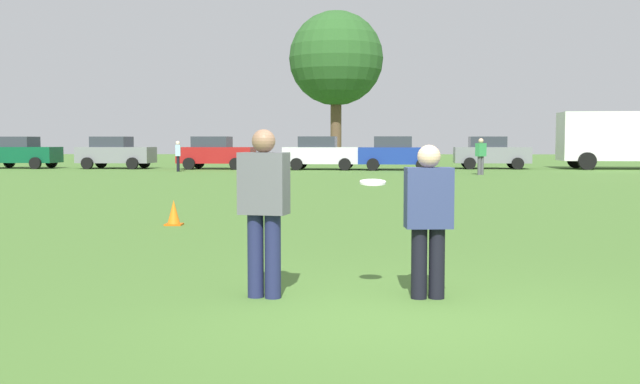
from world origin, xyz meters
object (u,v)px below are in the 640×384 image
Objects in this scene: player_thrower at (264,203)px; parked_car_near_left at (21,152)px; parked_car_far_right at (491,152)px; bystander_far_jogger at (481,154)px; parked_car_mid_right at (321,153)px; parked_car_near_right at (397,153)px; box_truck at (634,138)px; frisbee at (373,182)px; player_defender at (428,213)px; traffic_cone at (174,213)px; parked_car_mid_left at (115,152)px; parked_car_center at (215,153)px; bystander_field_marshal at (178,154)px.

player_thrower is 0.40× the size of parked_car_near_left.
bystander_far_jogger is at bearing -104.19° from parked_car_far_right.
player_thrower is at bearing -89.33° from parked_car_mid_right.
parked_car_near_right is 1.00× the size of parked_car_far_right.
parked_car_mid_right is 9.70m from bystander_far_jogger.
box_truck reaches higher than parked_car_near_right.
frisbee is 33.89m from parked_car_mid_right.
player_defender is 7.76m from traffic_cone.
frisbee is 37.50m from parked_car_mid_left.
parked_car_near_left reaches higher than traffic_cone.
box_truck is at bearing 7.27° from parked_car_near_right.
parked_car_far_right is at bearing 77.24° from frisbee.
parked_car_center is at bearing -178.66° from box_truck.
parked_car_mid_right is at bearing 20.49° from bystander_field_marshal.
parked_car_center is at bearing -176.61° from parked_car_far_right.
frisbee is 40.10m from parked_car_near_left.
player_thrower is 39.16m from box_truck.
parked_car_center is 0.50× the size of box_truck.
player_defender is at bearing -101.86° from parked_car_far_right.
parked_car_far_right is at bearing 78.14° from player_defender.
parked_car_near_right reaches higher than player_defender.
parked_car_mid_left is at bearing -3.29° from parked_car_near_left.
parked_car_far_right reaches higher than player_thrower.
parked_car_far_right is 17.41m from bystander_field_marshal.
parked_car_near_right is at bearing -159.20° from parked_car_far_right.
player_thrower is at bearing -179.65° from player_defender.
player_thrower reaches higher than traffic_cone.
frisbee is 0.16× the size of bystander_far_jogger.
player_defender is 37.83m from parked_car_mid_left.
parked_car_near_right is 5.84m from parked_car_far_right.
traffic_cone is 0.11× the size of parked_car_mid_left.
frisbee is 35.36m from parked_car_center.
parked_car_near_right is at bearing -5.28° from parked_car_near_left.
parked_car_far_right is (15.49, 0.92, 0.00)m from parked_car_center.
bystander_far_jogger is 15.28m from bystander_field_marshal.
parked_car_mid_right is 2.74× the size of bystander_field_marshal.
parked_car_far_right is at bearing 177.28° from box_truck.
box_truck reaches higher than parked_car_center.
parked_car_far_right is at bearing 14.49° from bystander_field_marshal.
traffic_cone is 0.28× the size of bystander_far_jogger.
frisbee is at bearing -69.27° from parked_car_mid_left.
parked_car_near_right and parked_car_far_right have the same top height.
bystander_far_jogger is at bearing 65.81° from traffic_cone.
box_truck reaches higher than parked_car_mid_left.
parked_car_near_right is (3.69, 33.56, -0.05)m from player_thrower.
parked_car_mid_left reaches higher than traffic_cone.
bystander_field_marshal is at bearing 102.12° from traffic_cone.
box_truck is at bearing 9.15° from bystander_field_marshal.
bystander_far_jogger reaches higher than bystander_field_marshal.
parked_car_mid_left reaches higher than player_defender.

